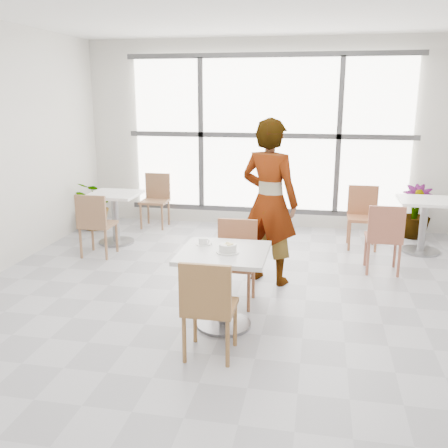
% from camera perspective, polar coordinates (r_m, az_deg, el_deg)
% --- Properties ---
extents(floor, '(7.00, 7.00, 0.00)m').
position_cam_1_polar(floor, '(5.14, 0.64, -9.99)').
color(floor, '#9E9EA5').
rests_on(floor, ground).
extents(wall_back, '(6.00, 0.00, 6.00)m').
position_cam_1_polar(wall_back, '(8.16, 5.14, 10.10)').
color(wall_back, silver).
rests_on(wall_back, ground).
extents(wall_front, '(6.00, 0.00, 6.00)m').
position_cam_1_polar(wall_front, '(1.52, -24.08, -11.97)').
color(wall_front, silver).
rests_on(wall_front, ground).
extents(window, '(4.60, 0.07, 2.52)m').
position_cam_1_polar(window, '(8.10, 5.10, 10.07)').
color(window, white).
rests_on(window, ground).
extents(main_table, '(0.80, 0.80, 0.75)m').
position_cam_1_polar(main_table, '(4.65, -0.03, -5.75)').
color(main_table, silver).
rests_on(main_table, ground).
extents(chair_near, '(0.42, 0.42, 0.87)m').
position_cam_1_polar(chair_near, '(4.10, -1.83, -9.03)').
color(chair_near, olive).
rests_on(chair_near, ground).
extents(chair_far, '(0.42, 0.42, 0.87)m').
position_cam_1_polar(chair_far, '(5.24, 1.33, -3.64)').
color(chair_far, '#9B5C3B').
rests_on(chair_far, ground).
extents(oatmeal_bowl, '(0.21, 0.21, 0.10)m').
position_cam_1_polar(oatmeal_bowl, '(4.51, 0.44, -2.76)').
color(oatmeal_bowl, silver).
rests_on(oatmeal_bowl, main_table).
extents(coffee_cup, '(0.16, 0.13, 0.07)m').
position_cam_1_polar(coffee_cup, '(4.75, -2.40, -2.04)').
color(coffee_cup, white).
rests_on(coffee_cup, main_table).
extents(person, '(0.81, 0.68, 1.90)m').
position_cam_1_polar(person, '(5.69, 5.22, 2.49)').
color(person, black).
rests_on(person, ground).
extents(bg_table_left, '(0.70, 0.70, 0.75)m').
position_cam_1_polar(bg_table_left, '(7.46, -12.36, 1.49)').
color(bg_table_left, white).
rests_on(bg_table_left, ground).
extents(bg_table_right, '(0.70, 0.70, 0.75)m').
position_cam_1_polar(bg_table_right, '(7.38, 21.89, 0.62)').
color(bg_table_right, white).
rests_on(bg_table_right, ground).
extents(bg_chair_left_near, '(0.42, 0.42, 0.87)m').
position_cam_1_polar(bg_chair_left_near, '(6.86, -14.54, 0.33)').
color(bg_chair_left_near, '#896042').
rests_on(bg_chair_left_near, ground).
extents(bg_chair_left_far, '(0.42, 0.42, 0.87)m').
position_cam_1_polar(bg_chair_left_far, '(8.32, -7.78, 3.16)').
color(bg_chair_left_far, '#895F40').
rests_on(bg_chair_left_far, ground).
extents(bg_chair_right_near, '(0.42, 0.42, 0.87)m').
position_cam_1_polar(bg_chair_right_near, '(6.32, 17.87, -1.13)').
color(bg_chair_right_near, '#A25C45').
rests_on(bg_chair_right_near, ground).
extents(bg_chair_right_far, '(0.42, 0.42, 0.87)m').
position_cam_1_polar(bg_chair_right_far, '(7.40, 15.57, 1.29)').
color(bg_chair_right_far, '#9E5E3C').
rests_on(bg_chair_right_far, ground).
extents(plant_left, '(0.90, 0.85, 0.79)m').
position_cam_1_polar(plant_left, '(8.33, -14.43, 2.08)').
color(plant_left, '#457136').
rests_on(plant_left, ground).
extents(plant_right, '(0.52, 0.52, 0.81)m').
position_cam_1_polar(plant_right, '(8.12, 21.03, 1.34)').
color(plant_right, '#47763F').
rests_on(plant_right, ground).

